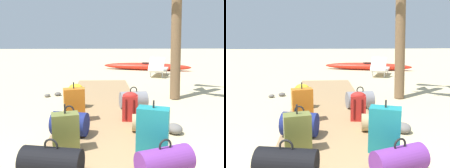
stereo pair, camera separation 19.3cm
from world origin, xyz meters
TOP-DOWN VIEW (x-y plane):
  - ground_plane at (0.00, 2.81)m, footprint 60.00×60.00m
  - boardwalk at (0.00, 3.51)m, footprint 1.66×7.03m
  - duffel_bag_black at (-0.57, 0.88)m, footprint 0.73×0.46m
  - duffel_bag_navy at (-0.52, 2.05)m, footprint 0.62×0.49m
  - duffel_bag_purple at (0.70, 0.88)m, footprint 0.70×0.50m
  - duffel_bag_tan at (0.72, 2.15)m, footprint 0.50×0.34m
  - duffel_bag_grey at (0.68, 3.52)m, footprint 0.62×0.43m
  - suitcase_teal at (0.67, 1.41)m, footprint 0.47×0.35m
  - backpack_yellow at (-0.58, 3.62)m, footprint 0.37×0.30m
  - backpack_red at (0.51, 2.71)m, footprint 0.31×0.26m
  - suitcase_orange at (-0.52, 2.71)m, footprint 0.41×0.29m
  - suitcase_olive at (-0.50, 1.51)m, footprint 0.40×0.29m
  - lounge_chair at (2.35, 8.42)m, footprint 1.15×1.64m
  - kayak at (2.19, 10.35)m, footprint 4.34×1.83m
  - rock_left_near at (-1.25, 5.06)m, footprint 0.24×0.24m
  - rock_left_far at (-1.51, 4.91)m, footprint 0.22×0.21m
  - rock_right_mid at (1.22, 2.23)m, footprint 0.36×0.38m

SIDE VIEW (x-z plane):
  - ground_plane at x=0.00m, z-range 0.00..0.00m
  - boardwalk at x=0.00m, z-range 0.00..0.08m
  - rock_left_far at x=-1.51m, z-range 0.00..0.09m
  - rock_left_near at x=-1.25m, z-range 0.00..0.10m
  - rock_right_mid at x=1.22m, z-range 0.00..0.17m
  - kayak at x=2.19m, z-range 0.00..0.36m
  - duffel_bag_tan at x=0.72m, z-range 0.03..0.43m
  - duffel_bag_purple at x=0.70m, z-range 0.03..0.45m
  - duffel_bag_black at x=-0.57m, z-range 0.03..0.47m
  - duffel_bag_grey at x=0.68m, z-range 0.03..0.50m
  - duffel_bag_navy at x=-0.52m, z-range 0.03..0.51m
  - lounge_chair at x=2.35m, z-range -0.07..0.73m
  - suitcase_olive at x=-0.50m, z-range 0.02..0.67m
  - backpack_yellow at x=-0.58m, z-range 0.09..0.62m
  - backpack_red at x=0.51m, z-range 0.09..0.63m
  - suitcase_orange at x=-0.52m, z-range 0.02..0.76m
  - suitcase_teal at x=0.67m, z-range 0.03..0.75m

